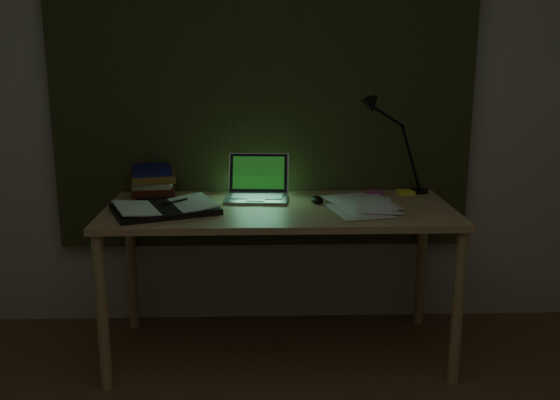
# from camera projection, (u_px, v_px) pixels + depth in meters

# --- Properties ---
(wall_back) EXTENTS (3.50, 0.00, 2.50)m
(wall_back) POSITION_uv_depth(u_px,v_px,m) (263.00, 96.00, 3.29)
(wall_back) COLOR silver
(wall_back) RESTS_ON ground
(curtain) EXTENTS (2.20, 0.06, 2.00)m
(curtain) POSITION_uv_depth(u_px,v_px,m) (263.00, 58.00, 3.21)
(curtain) COLOR #2F3319
(curtain) RESTS_ON wall_back
(desk) EXTENTS (1.66, 0.73, 0.76)m
(desk) POSITION_uv_depth(u_px,v_px,m) (279.00, 282.00, 3.07)
(desk) COLOR tan
(desk) RESTS_ON floor
(laptop) EXTENTS (0.34, 0.37, 0.22)m
(laptop) POSITION_uv_depth(u_px,v_px,m) (256.00, 179.00, 3.09)
(laptop) COLOR #AAAAAE
(laptop) RESTS_ON desk
(open_textbook) EXTENTS (0.55, 0.47, 0.04)m
(open_textbook) POSITION_uv_depth(u_px,v_px,m) (165.00, 208.00, 2.88)
(open_textbook) COLOR white
(open_textbook) RESTS_ON desk
(book_stack) EXTENTS (0.25, 0.29, 0.17)m
(book_stack) POSITION_uv_depth(u_px,v_px,m) (154.00, 182.00, 3.15)
(book_stack) COLOR white
(book_stack) RESTS_ON desk
(loose_papers) EXTENTS (0.40, 0.42, 0.02)m
(loose_papers) POSITION_uv_depth(u_px,v_px,m) (361.00, 207.00, 2.93)
(loose_papers) COLOR white
(loose_papers) RESTS_ON desk
(mouse) EXTENTS (0.08, 0.10, 0.03)m
(mouse) POSITION_uv_depth(u_px,v_px,m) (317.00, 199.00, 3.06)
(mouse) COLOR black
(mouse) RESTS_ON desk
(sticky_yellow) EXTENTS (0.09, 0.09, 0.02)m
(sticky_yellow) POSITION_uv_depth(u_px,v_px,m) (406.00, 192.00, 3.26)
(sticky_yellow) COLOR #FFFE35
(sticky_yellow) RESTS_ON desk
(sticky_pink) EXTENTS (0.09, 0.09, 0.02)m
(sticky_pink) POSITION_uv_depth(u_px,v_px,m) (374.00, 192.00, 3.26)
(sticky_pink) COLOR #CD4F9B
(sticky_pink) RESTS_ON desk
(desk_lamp) EXTENTS (0.36, 0.30, 0.49)m
(desk_lamp) POSITION_uv_depth(u_px,v_px,m) (421.00, 147.00, 3.23)
(desk_lamp) COLOR black
(desk_lamp) RESTS_ON desk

